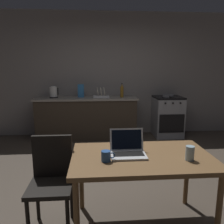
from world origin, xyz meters
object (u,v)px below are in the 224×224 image
laptop (128,150)px  cereal_box (81,91)px  dining_table (142,163)px  dish_rack (101,95)px  drinking_glass (190,153)px  chair (52,177)px  bottle (122,91)px  frying_pan (168,96)px  stove_oven (167,116)px  coffee_mug (106,156)px  electric_kettle (53,92)px

laptop → cereal_box: size_ratio=1.15×
dining_table → dish_rack: 2.94m
cereal_box → drinking_glass: bearing=-70.1°
chair → bottle: (1.00, 2.78, 0.53)m
frying_pan → stove_oven: bearing=51.4°
laptop → dish_rack: size_ratio=0.94×
dining_table → bottle: 2.89m
bottle → frying_pan: size_ratio=0.71×
chair → coffee_mug: 0.61m
stove_oven → laptop: bearing=-114.6°
electric_kettle → bottle: bearing=-2.0°
dish_rack → frying_pan: bearing=-1.1°
electric_kettle → coffee_mug: bearing=-72.4°
electric_kettle → drinking_glass: (1.69, -3.05, -0.22)m
bottle → drinking_glass: 3.02m
laptop → dining_table: bearing=-0.4°
drinking_glass → dining_table: bearing=160.4°
chair → coffee_mug: (0.51, -0.19, 0.27)m
dining_table → dish_rack: (-0.29, 2.91, 0.28)m
electric_kettle → cereal_box: (0.57, 0.02, 0.02)m
stove_oven → coffee_mug: stove_oven is taller
laptop → bottle: bottle is taller
chair → drinking_glass: chair is taller
stove_oven → dish_rack: size_ratio=2.63×
chair → electric_kettle: electric_kettle is taller
laptop → cereal_box: bearing=114.7°
dining_table → coffee_mug: (-0.34, -0.11, 0.12)m
stove_oven → cereal_box: 2.00m
stove_oven → bottle: bottle is taller
chair → dish_rack: 2.91m
chair → laptop: (0.72, -0.06, 0.27)m
drinking_glass → bottle: bearing=94.5°
frying_pan → cereal_box: 1.90m
chair → laptop: bearing=8.6°
frying_pan → drinking_glass: size_ratio=3.31×
chair → electric_kettle: size_ratio=3.64×
stove_oven → drinking_glass: 3.17m
bottle → drinking_glass: size_ratio=2.33×
dining_table → laptop: 0.18m
laptop → drinking_glass: bearing=-5.0°
dining_table → bottle: size_ratio=4.32×
bottle → dining_table: bearing=-93.1°
drinking_glass → chair: bearing=169.6°
chair → drinking_glass: 1.29m
drinking_glass → electric_kettle: bearing=118.9°
frying_pan → dish_rack: size_ratio=1.24×
dining_table → drinking_glass: bearing=-19.6°
dish_rack → dining_table: bearing=-84.3°
frying_pan → coffee_mug: size_ratio=3.50×
bottle → drinking_glass: (0.24, -3.00, -0.24)m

